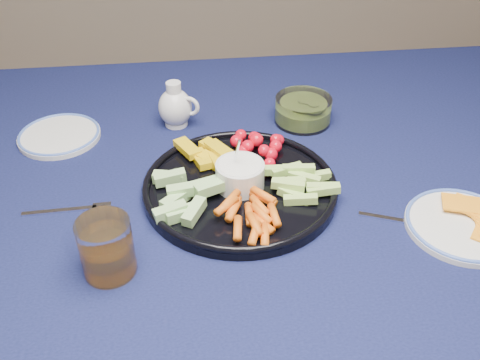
{
  "coord_description": "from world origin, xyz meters",
  "views": [
    {
      "loc": [
        -0.04,
        -0.83,
        1.36
      ],
      "look_at": [
        0.05,
        -0.06,
        0.77
      ],
      "focal_mm": 40.0,
      "sensor_mm": 36.0,
      "label": 1
    }
  ],
  "objects": [
    {
      "name": "pickle_bowl",
      "position": [
        0.22,
        0.18,
        0.77
      ],
      "size": [
        0.12,
        0.12,
        0.06
      ],
      "color": "white",
      "rests_on": "dining_table"
    },
    {
      "name": "side_plate_extra",
      "position": [
        -0.31,
        0.17,
        0.75
      ],
      "size": [
        0.17,
        0.17,
        0.01
      ],
      "color": "silver",
      "rests_on": "dining_table"
    },
    {
      "name": "crudite_platter",
      "position": [
        0.05,
        -0.06,
        0.77
      ],
      "size": [
        0.36,
        0.36,
        0.11
      ],
      "color": "black",
      "rests_on": "dining_table"
    },
    {
      "name": "cheese_plate",
      "position": [
        0.41,
        -0.2,
        0.76
      ],
      "size": [
        0.19,
        0.19,
        0.02
      ],
      "color": "silver",
      "rests_on": "dining_table"
    },
    {
      "name": "dining_table",
      "position": [
        0.0,
        0.0,
        0.66
      ],
      "size": [
        1.67,
        1.07,
        0.75
      ],
      "color": "#54321C",
      "rests_on": "ground"
    },
    {
      "name": "creamer_pitcher",
      "position": [
        -0.06,
        0.2,
        0.79
      ],
      "size": [
        0.09,
        0.07,
        0.1
      ],
      "color": "silver",
      "rests_on": "dining_table"
    },
    {
      "name": "juice_tumbler",
      "position": [
        -0.17,
        -0.23,
        0.79
      ],
      "size": [
        0.08,
        0.08,
        0.1
      ],
      "color": "white",
      "rests_on": "dining_table"
    },
    {
      "name": "fork_right",
      "position": [
        0.33,
        -0.18,
        0.75
      ],
      "size": [
        0.14,
        0.07,
        0.0
      ],
      "color": "silver",
      "rests_on": "dining_table"
    },
    {
      "name": "fork_left",
      "position": [
        -0.25,
        -0.08,
        0.75
      ],
      "size": [
        0.16,
        0.02,
        0.0
      ],
      "color": "silver",
      "rests_on": "dining_table"
    }
  ]
}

